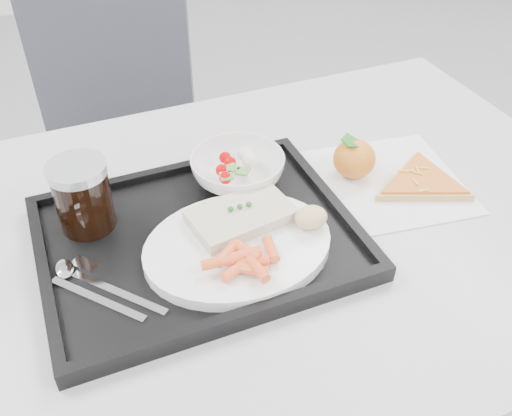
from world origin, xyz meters
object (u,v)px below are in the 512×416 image
at_px(dinner_plate, 238,247).
at_px(cola_glass, 82,195).
at_px(table, 249,258).
at_px(tangerine, 354,159).
at_px(tray, 198,239).
at_px(chair, 127,130).
at_px(salad_bowl, 238,169).
at_px(pizza_slice, 422,182).

relative_size(dinner_plate, cola_glass, 2.50).
xyz_separation_m(table, cola_glass, (-0.22, 0.08, 0.14)).
xyz_separation_m(table, dinner_plate, (-0.04, -0.06, 0.09)).
relative_size(cola_glass, tangerine, 1.29).
height_order(tray, tangerine, tangerine).
height_order(chair, tray, chair).
relative_size(dinner_plate, salad_bowl, 1.78).
bearing_deg(table, tray, -175.06).
bearing_deg(cola_glass, table, -19.83).
height_order(table, cola_glass, cola_glass).
height_order(salad_bowl, pizza_slice, salad_bowl).
bearing_deg(pizza_slice, cola_glass, 169.37).
bearing_deg(dinner_plate, tray, 129.44).
distance_m(table, chair, 0.72).
height_order(dinner_plate, salad_bowl, salad_bowl).
distance_m(tray, cola_glass, 0.18).
bearing_deg(chair, salad_bowl, -82.25).
bearing_deg(pizza_slice, tray, 178.35).
relative_size(table, pizza_slice, 5.90).
bearing_deg(table, tangerine, 14.16).
height_order(salad_bowl, tangerine, tangerine).
bearing_deg(salad_bowl, dinner_plate, -111.12).
xyz_separation_m(tray, pizza_slice, (0.39, -0.01, 0.00)).
height_order(table, pizza_slice, pizza_slice).
relative_size(chair, pizza_slice, 4.57).
xyz_separation_m(chair, tray, (-0.02, -0.71, 0.22)).
bearing_deg(dinner_plate, chair, 91.68).
bearing_deg(salad_bowl, chair, 97.75).
xyz_separation_m(cola_glass, tangerine, (0.44, -0.03, -0.04)).
bearing_deg(cola_glass, tangerine, -3.54).
bearing_deg(dinner_plate, tangerine, 24.10).
xyz_separation_m(table, salad_bowl, (0.02, 0.10, 0.11)).
bearing_deg(tangerine, table, -165.84).
bearing_deg(pizza_slice, dinner_plate, -173.19).
bearing_deg(salad_bowl, cola_glass, -176.46).
relative_size(table, tangerine, 14.38).
distance_m(chair, pizza_slice, 0.83).
xyz_separation_m(table, tangerine, (0.21, 0.05, 0.10)).
bearing_deg(chair, dinner_plate, -88.32).
xyz_separation_m(chair, salad_bowl, (0.08, -0.60, 0.25)).
height_order(table, chair, chair).
bearing_deg(chair, tangerine, -66.96).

